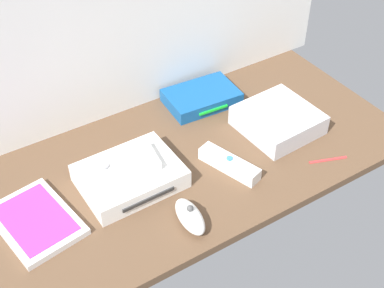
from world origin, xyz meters
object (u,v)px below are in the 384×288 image
object	(u,v)px
mini_computer	(278,120)
remote_nunchuk	(190,216)
game_console	(130,176)
network_router	(202,97)
remote_classic_pad	(123,165)
game_case	(35,220)
remote_wand	(229,164)
stylus_pen	(328,159)

from	to	relation	value
mini_computer	remote_nunchuk	world-z (taller)	mini_computer
game_console	mini_computer	distance (cm)	38.88
mini_computer	remote_nunchuk	size ratio (longest dim) A/B	1.72
network_router	mini_computer	bearing A→B (deg)	-58.19
remote_classic_pad	game_case	bearing A→B (deg)	-170.71
game_console	remote_wand	size ratio (longest dim) A/B	1.39
game_console	mini_computer	size ratio (longest dim) A/B	1.19
remote_classic_pad	remote_nunchuk	bearing A→B (deg)	-63.40
remote_nunchuk	stylus_pen	distance (cm)	36.54
remote_classic_pad	stylus_pen	size ratio (longest dim) A/B	1.71
network_router	stylus_pen	bearing A→B (deg)	-65.79
remote_wand	remote_nunchuk	world-z (taller)	remote_nunchuk
game_console	network_router	size ratio (longest dim) A/B	1.12
remote_classic_pad	mini_computer	bearing A→B (deg)	3.44
network_router	remote_nunchuk	xyz separation A→B (cm)	(-24.13, -32.83, 0.34)
mini_computer	remote_wand	distance (cm)	19.01
network_router	remote_classic_pad	size ratio (longest dim) A/B	1.23
network_router	remote_nunchuk	world-z (taller)	remote_nunchuk
game_case	game_console	bearing A→B (deg)	-9.25
remote_wand	stylus_pen	world-z (taller)	remote_wand
game_console	stylus_pen	world-z (taller)	game_console
network_router	remote_classic_pad	distance (cm)	34.02
game_console	remote_classic_pad	distance (cm)	3.42
game_case	network_router	distance (cm)	52.80
remote_nunchuk	remote_classic_pad	bearing A→B (deg)	114.05
network_router	stylus_pen	xyz separation A→B (cm)	(12.36, -33.77, -1.35)
game_case	remote_nunchuk	bearing A→B (deg)	-41.51
remote_wand	stylus_pen	distance (cm)	22.90
mini_computer	remote_wand	bearing A→B (deg)	-163.34
game_console	mini_computer	xyz separation A→B (cm)	(38.80, -2.39, 0.44)
mini_computer	network_router	xyz separation A→B (cm)	(-9.80, 18.67, -0.94)
mini_computer	game_case	size ratio (longest dim) A/B	0.85
game_console	stylus_pen	xyz separation A→B (cm)	(41.36, -17.49, -1.85)
game_console	network_router	bearing A→B (deg)	28.74
mini_computer	game_case	bearing A→B (deg)	177.62
stylus_pen	remote_classic_pad	bearing A→B (deg)	156.83
mini_computer	remote_wand	xyz separation A→B (cm)	(-18.18, -5.44, -1.13)
remote_wand	remote_classic_pad	bearing A→B (deg)	140.75
game_console	network_router	world-z (taller)	game_console
game_case	network_router	bearing A→B (deg)	8.86
network_router	remote_wand	bearing A→B (deg)	-105.05
mini_computer	game_case	world-z (taller)	mini_computer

